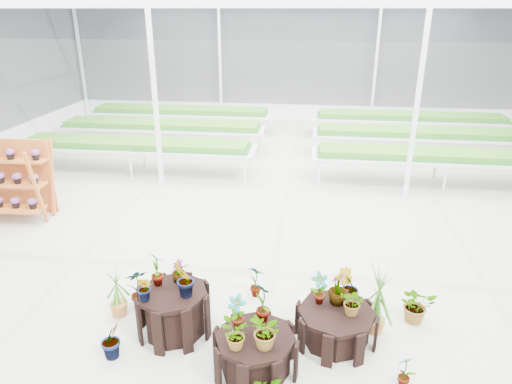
# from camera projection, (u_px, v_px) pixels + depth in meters

# --- Properties ---
(ground_plane) EXTENTS (24.00, 24.00, 0.00)m
(ground_plane) POSITION_uv_depth(u_px,v_px,m) (261.00, 280.00, 7.57)
(ground_plane) COLOR gray
(ground_plane) RESTS_ON ground
(greenhouse_shell) EXTENTS (18.00, 24.00, 4.50)m
(greenhouse_shell) POSITION_uv_depth(u_px,v_px,m) (262.00, 150.00, 6.73)
(greenhouse_shell) COLOR white
(greenhouse_shell) RESTS_ON ground
(steel_frame) EXTENTS (18.00, 24.00, 4.50)m
(steel_frame) POSITION_uv_depth(u_px,v_px,m) (262.00, 150.00, 6.73)
(steel_frame) COLOR silver
(steel_frame) RESTS_ON ground
(nursery_benches) EXTENTS (16.00, 7.00, 0.84)m
(nursery_benches) POSITION_uv_depth(u_px,v_px,m) (288.00, 140.00, 14.04)
(nursery_benches) COLOR silver
(nursery_benches) RESTS_ON ground
(plinth_tall) EXTENTS (1.11, 1.11, 0.67)m
(plinth_tall) POSITION_uv_depth(u_px,v_px,m) (174.00, 312.00, 6.25)
(plinth_tall) COLOR black
(plinth_tall) RESTS_ON ground
(plinth_mid) EXTENTS (1.15, 1.15, 0.53)m
(plinth_mid) POSITION_uv_depth(u_px,v_px,m) (255.00, 354.00, 5.59)
(plinth_mid) COLOR black
(plinth_mid) RESTS_ON ground
(plinth_low) EXTENTS (1.27, 1.27, 0.48)m
(plinth_low) POSITION_uv_depth(u_px,v_px,m) (336.00, 326.00, 6.12)
(plinth_low) COLOR black
(plinth_low) RESTS_ON ground
(shelf_rack) EXTENTS (1.59, 0.89, 1.65)m
(shelf_rack) POSITION_uv_depth(u_px,v_px,m) (11.00, 182.00, 9.55)
(shelf_rack) COLOR #A7501F
(shelf_rack) RESTS_ON ground
(nursery_plants) EXTENTS (4.77, 2.79, 1.26)m
(nursery_plants) POSITION_uv_depth(u_px,v_px,m) (271.00, 307.00, 6.08)
(nursery_plants) COLOR #39711F
(nursery_plants) RESTS_ON ground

